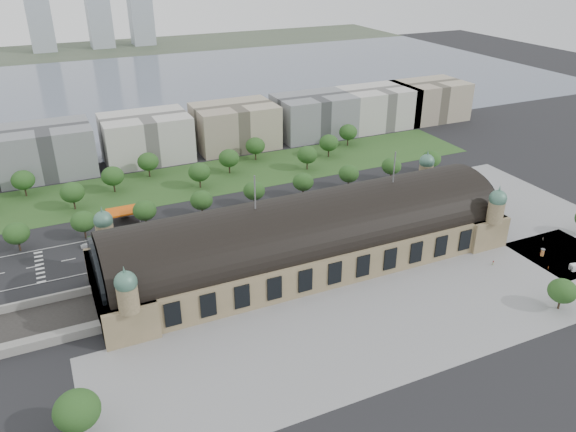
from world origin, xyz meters
name	(u,v)px	position (x,y,z in m)	size (l,w,h in m)	color
ground	(308,262)	(0.00, 0.00, 0.00)	(900.00, 900.00, 0.00)	black
station	(308,237)	(0.00, 0.00, 10.28)	(150.00, 48.40, 44.30)	#97815E
plaza_south	(399,321)	(10.00, -44.00, 0.00)	(190.00, 48.00, 0.12)	gray
plaza_east	(518,211)	(103.00, 0.00, 0.00)	(56.00, 100.00, 0.12)	gray
road_slab	(223,229)	(-20.00, 38.00, 0.00)	(260.00, 26.00, 0.10)	black
grass_belt	(197,180)	(-15.00, 93.00, 0.00)	(300.00, 45.00, 0.10)	#2C5321
petrol_station	(126,211)	(-53.91, 65.28, 2.95)	(14.00, 13.00, 5.05)	#DA540C
lake	(142,88)	(0.00, 298.00, 0.00)	(700.00, 320.00, 0.08)	slate
far_shore	(105,49)	(0.00, 498.00, 0.00)	(700.00, 120.00, 0.14)	#44513D
far_tower_left	(38,12)	(-60.00, 508.00, 40.00)	(24.00, 24.00, 80.00)	#9EA8B2
far_tower_mid	(98,7)	(0.00, 508.00, 42.50)	(24.00, 24.00, 85.00)	#9EA8B2
far_tower_right	(140,10)	(45.00, 508.00, 37.50)	(24.00, 24.00, 75.00)	#9EA8B2
office_2	(46,151)	(-80.00, 133.00, 12.00)	(45.00, 32.00, 24.00)	gray
office_3	(146,138)	(-30.00, 133.00, 12.00)	(45.00, 32.00, 24.00)	#B9B6B0
office_4	(235,126)	(20.00, 133.00, 12.00)	(45.00, 32.00, 24.00)	tan
office_5	(314,116)	(70.00, 133.00, 12.00)	(45.00, 32.00, 24.00)	gray
office_6	(377,107)	(115.00, 133.00, 12.00)	(45.00, 32.00, 24.00)	#B9B6B0
office_7	(429,100)	(155.00, 133.00, 12.00)	(45.00, 32.00, 24.00)	tan
tree_row_1	(16,233)	(-96.00, 53.00, 7.43)	(9.60, 9.60, 11.52)	#2D2116
tree_row_2	(83,221)	(-72.00, 53.00, 7.43)	(9.60, 9.60, 11.52)	#2D2116
tree_row_3	(145,210)	(-48.00, 53.00, 7.43)	(9.60, 9.60, 11.52)	#2D2116
tree_row_4	(201,200)	(-24.00, 53.00, 7.43)	(9.60, 9.60, 11.52)	#2D2116
tree_row_5	(254,191)	(0.00, 53.00, 7.43)	(9.60, 9.60, 11.52)	#2D2116
tree_row_6	(303,182)	(24.00, 53.00, 7.43)	(9.60, 9.60, 11.52)	#2D2116
tree_row_7	(349,174)	(48.00, 53.00, 7.43)	(9.60, 9.60, 11.52)	#2D2116
tree_row_8	(391,166)	(72.00, 53.00, 7.43)	(9.60, 9.60, 11.52)	#2D2116
tree_row_9	(431,159)	(96.00, 53.00, 7.43)	(9.60, 9.60, 11.52)	#2D2116
tree_belt_2	(23,180)	(-92.00, 107.00, 8.05)	(10.40, 10.40, 12.48)	#2D2116
tree_belt_3	(72,192)	(-73.00, 83.00, 8.05)	(10.40, 10.40, 12.48)	#2D2116
tree_belt_4	(113,176)	(-54.00, 95.00, 8.05)	(10.40, 10.40, 12.48)	#2D2116
tree_belt_5	(148,162)	(-35.00, 107.00, 8.05)	(10.40, 10.40, 12.48)	#2D2116
tree_belt_6	(199,172)	(-16.00, 83.00, 8.05)	(10.40, 10.40, 12.48)	#2D2116
tree_belt_7	(229,158)	(3.00, 95.00, 8.05)	(10.40, 10.40, 12.48)	#2D2116
tree_belt_8	(255,146)	(22.00, 107.00, 8.05)	(10.40, 10.40, 12.48)	#2D2116
tree_belt_9	(307,155)	(41.00, 83.00, 8.05)	(10.40, 10.40, 12.48)	#2D2116
tree_belt_10	(329,143)	(60.00, 95.00, 8.05)	(10.40, 10.40, 12.48)	#2D2116
tree_belt_11	(348,132)	(79.00, 107.00, 8.05)	(10.40, 10.40, 12.48)	#2D2116
tree_plaza_sw	(77,411)	(-85.00, -50.00, 8.05)	(11.00, 11.00, 12.73)	#2D2116
tree_plaza_s	(562,291)	(60.00, -60.00, 6.80)	(9.00, 9.00, 10.64)	#2D2116
traffic_car_1	(87,246)	(-72.44, 45.05, 0.78)	(1.64, 4.71, 1.55)	#93969B
traffic_car_2	(126,249)	(-59.27, 36.11, 0.79)	(2.63, 5.70, 1.58)	black
traffic_car_3	(156,241)	(-47.62, 38.02, 0.71)	(2.00, 4.92, 1.43)	maroon
traffic_car_4	(313,221)	(16.25, 27.83, 0.69)	(1.64, 4.08, 1.39)	#1B214C
traffic_car_5	(317,200)	(27.35, 45.78, 0.76)	(1.61, 4.63, 1.53)	#575A5F
parked_car_0	(137,267)	(-57.93, 21.33, 0.71)	(1.51, 4.33, 1.43)	black
parked_car_1	(112,273)	(-66.77, 21.00, 0.71)	(2.36, 5.11, 1.42)	maroon
parked_car_2	(150,264)	(-53.26, 21.00, 0.81)	(2.28, 5.60, 1.63)	#1B2C4B
parked_car_3	(139,267)	(-57.44, 21.00, 0.82)	(1.95, 4.84, 1.65)	#505157
parked_car_4	(207,247)	(-30.74, 25.00, 0.79)	(1.67, 4.78, 1.57)	#BDBDBF
parked_car_5	(232,246)	(-22.01, 21.46, 0.64)	(2.12, 4.60, 1.28)	gray
parked_car_6	(241,243)	(-18.00, 21.89, 0.78)	(2.19, 5.38, 1.56)	black
bus_west	(264,224)	(-4.09, 32.00, 1.55)	(2.60, 11.11, 3.10)	red
bus_mid	(309,220)	(14.29, 27.39, 1.76)	(2.96, 12.66, 3.53)	silver
bus_east	(362,209)	(39.69, 27.32, 1.74)	(2.92, 12.48, 3.48)	white
advertising_column	(542,252)	(81.68, -32.99, 1.53)	(1.55, 1.55, 2.94)	#B52D42
pedestrian_0	(493,263)	(60.27, -30.41, 0.87)	(0.85, 0.49, 1.74)	gray
pedestrian_1	(548,268)	(76.05, -41.11, 0.79)	(0.58, 0.38, 1.58)	gray
pedestrian_2	(543,239)	(91.42, -24.27, 0.83)	(0.80, 0.46, 1.65)	gray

